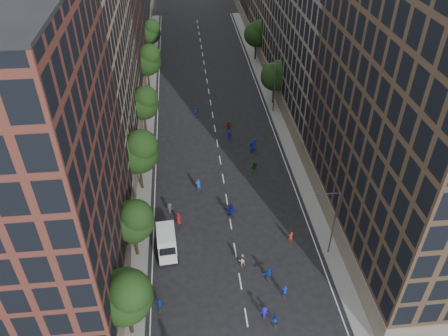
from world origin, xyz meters
name	(u,v)px	position (x,y,z in m)	size (l,w,h in m)	color
ground	(215,130)	(0.00, 40.00, 0.00)	(240.00, 240.00, 0.00)	black
sidewalk_left	(143,111)	(-12.00, 47.50, 0.07)	(4.00, 105.00, 0.15)	slate
sidewalk_right	(278,104)	(12.00, 47.50, 0.07)	(4.00, 105.00, 0.15)	slate
bldg_left_a	(25,170)	(-19.00, 11.00, 15.00)	(14.00, 22.00, 30.00)	#542820
bldg_left_b	(70,46)	(-19.00, 35.00, 17.00)	(14.00, 26.00, 34.00)	#957D62
bldg_left_c	(97,13)	(-19.00, 58.00, 14.00)	(14.00, 20.00, 28.00)	#542820
bldg_right_a	(429,97)	(19.00, 15.00, 18.00)	(14.00, 30.00, 36.00)	#433223
bldg_right_b	(335,17)	(19.00, 44.00, 16.50)	(14.00, 28.00, 33.00)	#6B6458
tree_left_0	(126,295)	(-11.01, 3.85, 5.96)	(5.20, 5.20, 8.83)	black
tree_left_1	(133,220)	(-11.02, 13.86, 5.55)	(4.80, 4.80, 8.21)	black
tree_left_2	(139,151)	(-10.99, 25.83, 6.36)	(5.60, 5.60, 9.45)	black
tree_left_3	(144,102)	(-11.02, 39.85, 5.82)	(5.00, 5.00, 8.58)	black
tree_left_4	(147,59)	(-11.00, 55.84, 6.10)	(5.40, 5.40, 9.08)	black
tree_left_5	(150,31)	(-11.02, 71.86, 5.68)	(4.80, 4.80, 8.33)	black
tree_right_a	(276,75)	(11.38, 47.85, 5.63)	(5.00, 5.00, 8.39)	black
tree_right_b	(257,33)	(11.39, 67.85, 5.96)	(5.20, 5.20, 8.83)	black
streetlamp_near	(333,220)	(10.37, 12.00, 5.17)	(2.64, 0.22, 9.06)	#595B60
streetlamp_far	(273,85)	(10.37, 45.00, 5.17)	(2.64, 0.22, 9.06)	#595B60
cargo_van	(167,242)	(-7.81, 14.31, 1.33)	(2.54, 4.88, 2.53)	silver
skater_1	(285,291)	(4.29, 6.60, 0.81)	(0.59, 0.39, 1.61)	#1429A3
skater_2	(274,320)	(2.59, 3.45, 0.79)	(0.77, 0.60, 1.59)	#13309E
skater_3	(264,313)	(1.75, 4.30, 0.77)	(0.99, 0.57, 1.53)	#1E15B2
skater_4	(160,304)	(-8.50, 6.32, 0.86)	(1.00, 0.42, 1.71)	navy
skater_5	(269,274)	(3.07, 9.02, 0.81)	(1.50, 0.48, 1.61)	#1440A6
skater_6	(178,219)	(-6.41, 18.56, 0.81)	(0.79, 0.51, 1.61)	maroon
skater_7	(291,237)	(6.67, 14.16, 0.78)	(0.57, 0.37, 1.55)	#A22F1B
skater_8	(242,260)	(0.45, 11.17, 0.84)	(0.82, 0.64, 1.68)	#AEADAA
skater_9	(170,209)	(-7.47, 20.54, 0.79)	(1.02, 0.59, 1.58)	#424347
skater_10	(254,167)	(4.52, 28.02, 0.91)	(1.06, 0.44, 1.81)	#1F6824
skater_11	(231,211)	(0.17, 19.12, 0.97)	(1.79, 0.57, 1.94)	navy
skater_12	(254,144)	(5.46, 33.84, 0.91)	(0.89, 0.58, 1.81)	#13329D
skater_13	(198,185)	(-3.61, 24.64, 0.97)	(0.71, 0.46, 1.93)	blue
skater_14	(251,148)	(4.80, 32.94, 0.86)	(0.84, 0.65, 1.73)	#1427A7
skater_15	(229,136)	(1.97, 36.65, 0.86)	(1.11, 0.64, 1.71)	#16118D
skater_16	(196,112)	(-2.83, 44.63, 0.85)	(1.00, 0.42, 1.71)	#153CAF
skater_17	(229,127)	(2.17, 39.38, 0.87)	(1.61, 0.51, 1.73)	maroon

